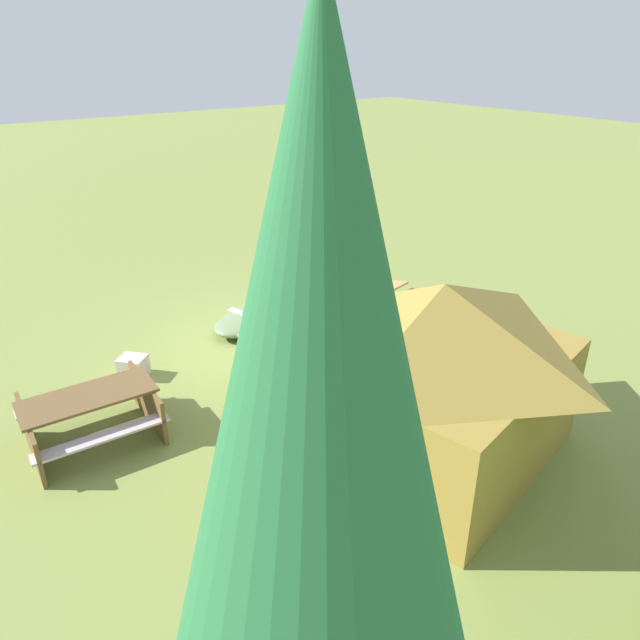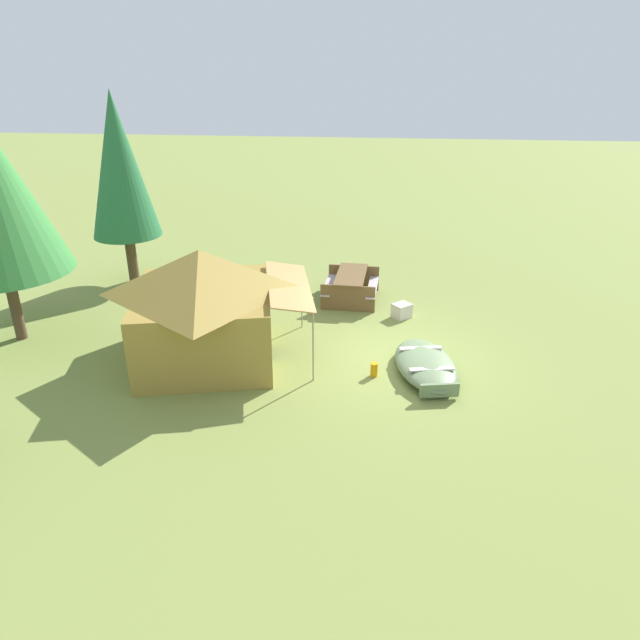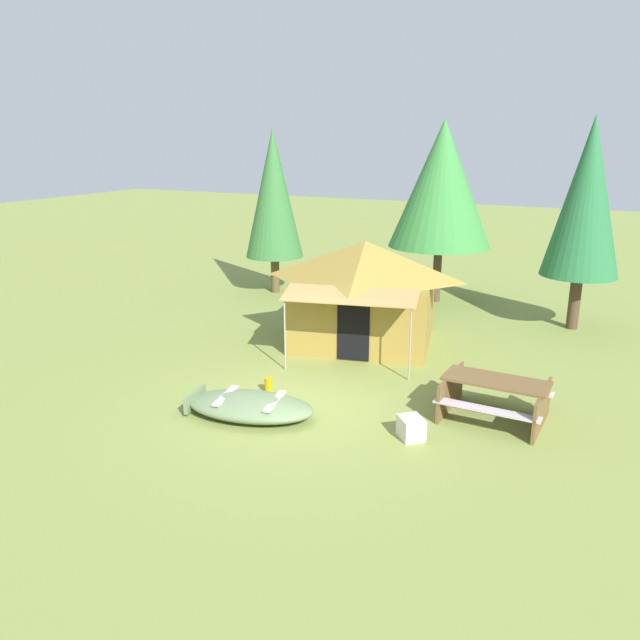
{
  "view_description": "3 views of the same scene",
  "coord_description": "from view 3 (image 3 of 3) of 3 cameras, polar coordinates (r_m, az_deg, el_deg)",
  "views": [
    {
      "loc": [
        5.09,
        8.95,
        5.5
      ],
      "look_at": [
        -0.47,
        1.33,
        0.97
      ],
      "focal_mm": 32.91,
      "sensor_mm": 36.0,
      "label": 1
    },
    {
      "loc": [
        -12.46,
        0.23,
        6.56
      ],
      "look_at": [
        0.04,
        1.58,
        0.89
      ],
      "focal_mm": 33.3,
      "sensor_mm": 36.0,
      "label": 2
    },
    {
      "loc": [
        5.43,
        -10.07,
        5.11
      ],
      "look_at": [
        -0.63,
        2.2,
        1.1
      ],
      "focal_mm": 35.14,
      "sensor_mm": 36.0,
      "label": 3
    }
  ],
  "objects": [
    {
      "name": "ground_plane",
      "position": [
        12.53,
        -1.89,
        -7.73
      ],
      "size": [
        80.0,
        80.0,
        0.0
      ],
      "primitive_type": "plane",
      "color": "olive"
    },
    {
      "name": "beached_rowboat",
      "position": [
        12.05,
        -6.44,
        -7.76
      ],
      "size": [
        2.69,
        1.74,
        0.4
      ],
      "color": "#677C54",
      "rests_on": "ground_plane"
    },
    {
      "name": "canvas_cabin_tent",
      "position": [
        15.87,
        4.06,
        2.66
      ],
      "size": [
        4.23,
        4.68,
        2.63
      ],
      "color": "olive",
      "rests_on": "ground_plane"
    },
    {
      "name": "picnic_table",
      "position": [
        12.2,
        15.64,
        -6.53
      ],
      "size": [
        1.97,
        1.6,
        0.79
      ],
      "color": "brown",
      "rests_on": "ground_plane"
    },
    {
      "name": "cooler_box",
      "position": [
        11.27,
        8.29,
        -9.7
      ],
      "size": [
        0.6,
        0.6,
        0.39
      ],
      "primitive_type": "cube",
      "rotation": [
        0.0,
        0.0,
        2.3
      ],
      "color": "beige",
      "rests_on": "ground_plane"
    },
    {
      "name": "fuel_can",
      "position": [
        13.1,
        -4.72,
        -5.93
      ],
      "size": [
        0.22,
        0.22,
        0.32
      ],
      "primitive_type": "cylinder",
      "rotation": [
        0.0,
        0.0,
        0.95
      ],
      "color": "orange",
      "rests_on": "ground_plane"
    },
    {
      "name": "pine_tree_back_left",
      "position": [
        20.0,
        11.03,
        12.06
      ],
      "size": [
        3.17,
        3.17,
        5.66
      ],
      "color": "brown",
      "rests_on": "ground_plane"
    },
    {
      "name": "pine_tree_back_right",
      "position": [
        20.96,
        -4.25,
        11.37
      ],
      "size": [
        1.91,
        1.91,
        5.41
      ],
      "color": "brown",
      "rests_on": "ground_plane"
    },
    {
      "name": "pine_tree_far_center",
      "position": [
        18.09,
        23.11,
        10.17
      ],
      "size": [
        2.03,
        2.03,
        5.68
      ],
      "color": "#493624",
      "rests_on": "ground_plane"
    }
  ]
}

